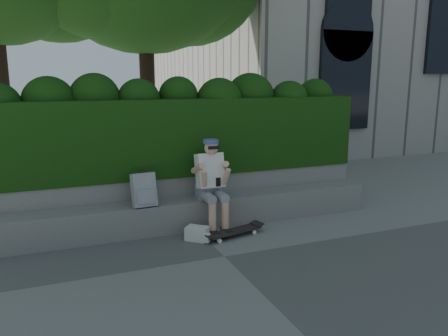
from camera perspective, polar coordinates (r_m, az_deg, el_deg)
name	(u,v)px	position (r m, az deg, el deg)	size (l,w,h in m)	color
ground	(224,257)	(5.76, 0.04, -11.49)	(80.00, 80.00, 0.00)	slate
bench_ledge	(194,213)	(6.78, -3.95, -5.87)	(6.00, 0.45, 0.45)	gray
planter_wall	(185,196)	(7.18, -5.15, -3.66)	(6.00, 0.50, 0.75)	gray
hedge	(180,135)	(7.20, -5.81, 4.29)	(6.00, 1.00, 1.20)	black
person	(211,181)	(6.55, -1.67, -1.70)	(0.40, 0.76, 1.38)	gray
skateboard	(233,232)	(6.41, 1.24, -8.30)	(0.91, 0.42, 0.09)	black
backpack_plaid	(144,190)	(6.37, -10.44, -2.82)	(0.33, 0.18, 0.48)	#B5B4B9
backpack_ground	(197,233)	(6.29, -3.55, -8.53)	(0.30, 0.21, 0.19)	silver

